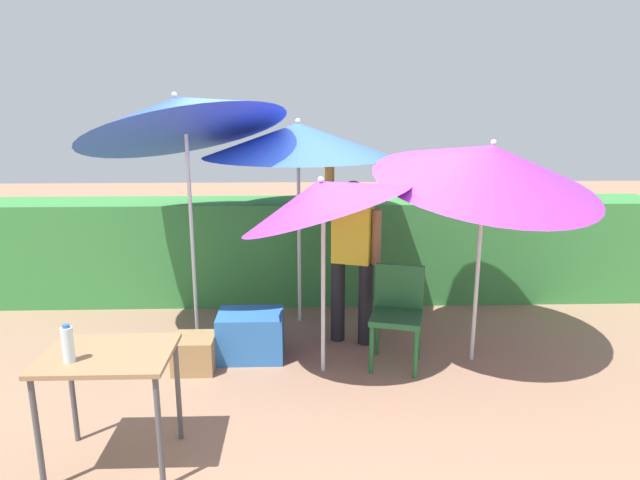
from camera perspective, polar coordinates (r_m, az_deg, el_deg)
The scene contains 12 objects.
ground_plane at distance 5.12m, azimuth 0.11°, elevation -12.87°, with size 24.00×24.00×0.00m, color #937056.
hedge_row at distance 6.65m, azimuth -0.44°, elevation -0.99°, with size 8.00×0.70×1.20m, color #38843D.
umbrella_rainbow at distance 4.54m, azimuth 0.21°, elevation 4.48°, with size 1.49×1.46×1.96m.
umbrella_orange at distance 5.70m, azimuth -2.25°, elevation 10.18°, with size 1.93×1.93×2.15m.
umbrella_yellow at distance 5.41m, azimuth -14.09°, elevation 12.27°, with size 2.05×1.97×2.76m.
umbrella_navy at distance 4.99m, azimuth 16.86°, elevation 7.37°, with size 2.00×1.97×2.24m.
person_vendor at distance 5.32m, azimuth 3.32°, elevation -1.04°, with size 0.55×0.33×1.88m.
chair_plastic at distance 5.05m, azimuth 7.93°, elevation -7.06°, with size 0.54×0.54×0.89m.
cooler_box at distance 5.26m, azimuth -7.08°, elevation -9.63°, with size 0.60×0.44×0.43m, color #2D6BB7.
crate_cardboard at distance 5.14m, azimuth -12.72°, elevation -11.22°, with size 0.36×0.35×0.31m, color #9E7A4C.
folding_table at distance 3.83m, azimuth -20.81°, elevation -12.05°, with size 0.80×0.60×0.78m.
bottle_water at distance 3.71m, azimuth -24.38°, elevation -9.68°, with size 0.07×0.07×0.24m.
Camera 1 is at (-0.16, -4.57, 2.30)m, focal length 31.29 mm.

